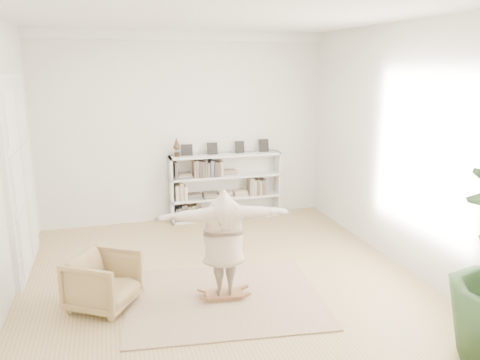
# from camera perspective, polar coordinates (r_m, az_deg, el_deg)

# --- Properties ---
(floor) EXTENTS (6.00, 6.00, 0.00)m
(floor) POSITION_cam_1_polar(r_m,az_deg,el_deg) (6.74, -2.11, -12.35)
(floor) COLOR #9D8151
(floor) RESTS_ON ground
(room_shell) EXTENTS (6.00, 6.00, 6.00)m
(room_shell) POSITION_cam_1_polar(r_m,az_deg,el_deg) (8.97, -6.97, 17.09)
(room_shell) COLOR silver
(room_shell) RESTS_ON floor
(doors) EXTENTS (0.09, 1.78, 2.92)m
(doors) POSITION_cam_1_polar(r_m,az_deg,el_deg) (7.47, -25.33, 0.32)
(doors) COLOR white
(doors) RESTS_ON floor
(bookshelf) EXTENTS (2.20, 0.35, 1.64)m
(bookshelf) POSITION_cam_1_polar(r_m,az_deg,el_deg) (9.27, -1.80, -0.86)
(bookshelf) COLOR silver
(bookshelf) RESTS_ON floor
(armchair) EXTENTS (1.03, 1.02, 0.69)m
(armchair) POSITION_cam_1_polar(r_m,az_deg,el_deg) (6.21, -16.34, -11.78)
(armchair) COLOR tan
(armchair) RESTS_ON floor
(rug) EXTENTS (2.71, 2.26, 0.02)m
(rug) POSITION_cam_1_polar(r_m,az_deg,el_deg) (6.31, -1.95, -14.17)
(rug) COLOR tan
(rug) RESTS_ON floor
(rocker_board) EXTENTS (0.49, 0.33, 0.10)m
(rocker_board) POSITION_cam_1_polar(r_m,az_deg,el_deg) (6.28, -1.95, -13.73)
(rocker_board) COLOR #92603A
(rocker_board) RESTS_ON rug
(person) EXTENTS (1.75, 0.65, 1.39)m
(person) POSITION_cam_1_polar(r_m,az_deg,el_deg) (5.98, -2.01, -7.30)
(person) COLOR #BFA78F
(person) RESTS_ON rocker_board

